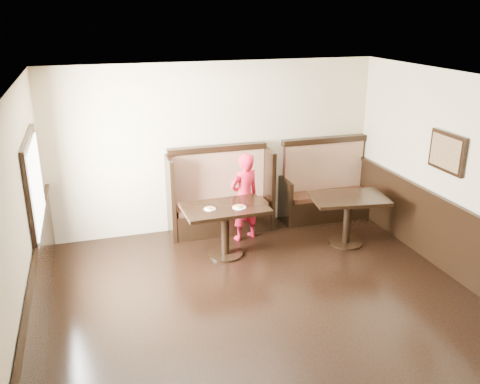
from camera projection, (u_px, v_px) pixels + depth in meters
name	position (u px, v px, depth m)	size (l,w,h in m)	color
ground	(295.00, 342.00, 5.77)	(7.00, 7.00, 0.00)	black
room_shell	(263.00, 282.00, 5.72)	(7.00, 7.00, 7.00)	#C6B78F
booth_main	(220.00, 201.00, 8.56)	(1.75, 0.72, 1.45)	black
booth_neighbor	(325.00, 192.00, 9.11)	(1.65, 0.72, 1.45)	black
table_main	(225.00, 218.00, 7.62)	(1.28, 0.82, 0.80)	black
table_neighbor	(348.00, 209.00, 8.01)	(1.25, 0.92, 0.80)	black
child	(244.00, 197.00, 8.15)	(0.53, 0.35, 1.45)	red
pizza_plate_left	(210.00, 208.00, 7.45)	(0.18, 0.18, 0.03)	white
pizza_plate_right	(239.00, 207.00, 7.51)	(0.20, 0.20, 0.04)	white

